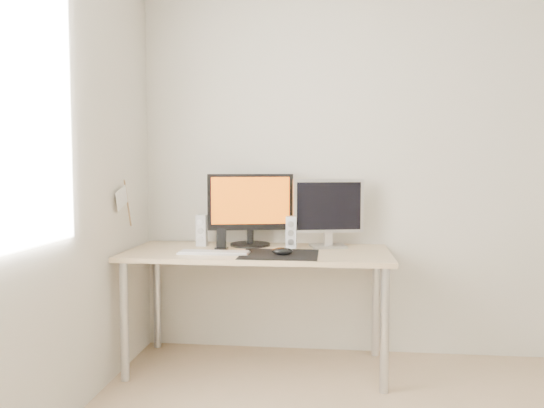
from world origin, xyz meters
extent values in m
plane|color=silver|center=(0.00, 1.75, 1.25)|extent=(3.50, 0.00, 3.50)
cube|color=black|center=(-0.78, 1.24, 0.73)|extent=(0.45, 0.40, 0.00)
ellipsoid|color=black|center=(-0.76, 1.21, 0.76)|extent=(0.12, 0.07, 0.04)
cube|color=#D1B587|center=(-0.93, 1.38, 0.71)|extent=(1.60, 0.70, 0.03)
cylinder|color=silver|center=(-1.67, 1.09, 0.35)|extent=(0.05, 0.05, 0.70)
cylinder|color=silver|center=(-0.19, 1.09, 0.35)|extent=(0.05, 0.05, 0.70)
cylinder|color=silver|center=(-1.67, 1.67, 0.35)|extent=(0.05, 0.05, 0.70)
cylinder|color=silver|center=(-0.19, 1.67, 0.35)|extent=(0.05, 0.05, 0.70)
cylinder|color=black|center=(-1.01, 1.57, 0.74)|extent=(0.31, 0.31, 0.02)
cylinder|color=black|center=(-1.01, 1.57, 0.81)|extent=(0.06, 0.06, 0.12)
cube|color=black|center=(-1.00, 1.56, 1.02)|extent=(0.55, 0.16, 0.36)
cube|color=orange|center=(-1.00, 1.54, 1.03)|extent=(0.49, 0.11, 0.30)
cube|color=#B3B3B5|center=(-0.50, 1.56, 0.74)|extent=(0.25, 0.21, 0.01)
cube|color=silver|center=(-0.50, 1.56, 0.80)|extent=(0.06, 0.05, 0.10)
cube|color=silver|center=(-0.50, 1.56, 0.99)|extent=(0.45, 0.14, 0.34)
cube|color=black|center=(-0.50, 1.54, 0.99)|extent=(0.40, 0.10, 0.30)
cube|color=white|center=(-1.32, 1.54, 0.83)|extent=(0.06, 0.07, 0.20)
cylinder|color=silver|center=(-1.32, 1.50, 0.78)|extent=(0.04, 0.01, 0.04)
cylinder|color=#ABACAE|center=(-1.32, 1.50, 0.83)|extent=(0.04, 0.01, 0.04)
cylinder|color=#ABABAD|center=(-1.32, 1.50, 0.89)|extent=(0.04, 0.01, 0.04)
cube|color=white|center=(-0.73, 1.49, 0.83)|extent=(0.06, 0.07, 0.20)
cylinder|color=#B5B5B7|center=(-0.73, 1.45, 0.78)|extent=(0.04, 0.01, 0.04)
cylinder|color=#ABAAAC|center=(-0.73, 1.45, 0.83)|extent=(0.04, 0.01, 0.04)
cylinder|color=#B2B2B4|center=(-0.73, 1.45, 0.89)|extent=(0.04, 0.01, 0.04)
cube|color=#BDBDBF|center=(-1.17, 1.23, 0.73)|extent=(0.42, 0.13, 0.01)
cube|color=silver|center=(-1.17, 1.23, 0.74)|extent=(0.40, 0.11, 0.01)
cube|color=black|center=(-1.16, 1.38, 0.74)|extent=(0.08, 0.06, 0.02)
cube|color=black|center=(-1.16, 1.38, 0.81)|extent=(0.06, 0.03, 0.12)
cylinder|color=#A57F54|center=(-1.72, 1.30, 1.02)|extent=(0.01, 0.10, 0.29)
cube|color=white|center=(-1.72, 1.21, 1.06)|extent=(0.00, 0.19, 0.15)
camera|label=1|loc=(-0.49, -1.80, 1.24)|focal=35.00mm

